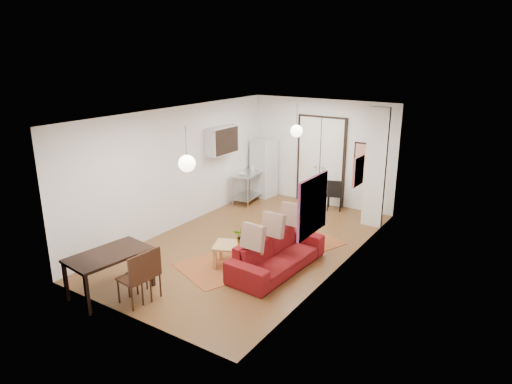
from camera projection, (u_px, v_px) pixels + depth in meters
The scene contains 27 objects.
floor at pixel (251, 244), 10.18m from camera, with size 7.00×7.00×0.00m, color brown.
ceiling at pixel (251, 113), 9.32m from camera, with size 4.20×7.00×0.02m, color white.
wall_back at pixel (322, 152), 12.55m from camera, with size 4.20×0.02×2.90m, color silver.
wall_front at pixel (124, 234), 6.95m from camera, with size 4.20×0.02×2.90m, color silver.
wall_left at pixel (178, 168), 10.85m from camera, with size 0.02×7.00×2.90m, color silver.
wall_right at pixel (343, 198), 8.65m from camera, with size 0.02×7.00×2.90m, color silver.
double_doors at pixel (321, 161), 12.59m from camera, with size 1.44×0.06×2.50m, color silver.
stub_partition at pixel (375, 168), 10.82m from camera, with size 0.50×0.10×2.90m, color silver.
wall_cabinet at pixel (222, 140), 11.82m from camera, with size 0.35×1.00×0.70m, color silver.
painting_popart at pixel (313, 206), 7.61m from camera, with size 0.05×1.00×1.00m, color red.
painting_abstract at pixel (358, 171), 9.20m from camera, with size 0.05×0.50×0.60m, color beige.
poster_back at pixel (362, 152), 11.88m from camera, with size 0.40×0.03×0.50m, color red.
print_left at pixel (228, 135), 12.28m from camera, with size 0.03×0.44×0.54m, color olive.
pendant_back at pixel (296, 131), 11.11m from camera, with size 0.30×0.30×0.80m.
pendant_front at pixel (187, 163), 7.92m from camera, with size 0.30×0.30×0.80m.
kilim_rug at pixel (264, 253), 9.68m from camera, with size 1.37×3.65×0.01m, color #A75529.
sofa at pixel (277, 254), 8.90m from camera, with size 0.88×2.26×0.66m, color maroon.
coffee_table at pixel (240, 248), 9.01m from camera, with size 1.16×0.92×0.45m.
potted_plant at pixel (244, 236), 8.88m from camera, with size 0.34×0.40×0.44m, color #295B2D.
kitchen_counter at pixel (248, 183), 12.91m from camera, with size 0.70×1.17×0.85m.
bowl at pixel (242, 174), 12.57m from camera, with size 0.20×0.20×0.05m, color beige.
soap_bottle at pixel (253, 168), 12.99m from camera, with size 0.08×0.08×0.18m, color teal.
fridge at pixel (264, 168), 13.32m from camera, with size 0.59×0.59×1.68m, color silver.
dining_table at pixel (109, 258), 7.92m from camera, with size 0.96×1.47×0.77m.
dining_chair_near at pixel (147, 266), 7.90m from camera, with size 0.51×0.67×0.95m.
dining_chair_far at pixel (137, 271), 7.72m from camera, with size 0.51×0.67×0.95m.
black_side_chair at pixel (336, 191), 12.30m from camera, with size 0.49×0.50×0.86m.
Camera 1 is at (5.22, -7.79, 4.12)m, focal length 32.00 mm.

